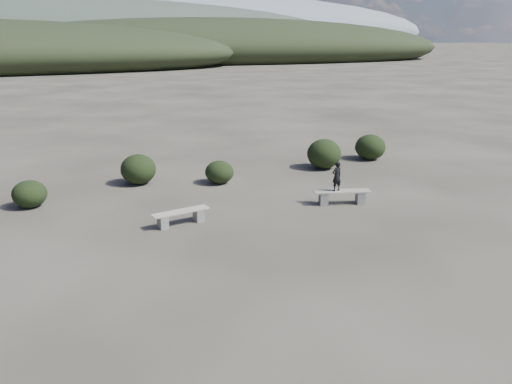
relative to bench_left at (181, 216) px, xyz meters
name	(u,v)px	position (x,y,z in m)	size (l,w,h in m)	color
ground	(290,285)	(1.36, -4.60, -0.26)	(1200.00, 1200.00, 0.00)	#2F2B24
bench_left	(181,216)	(0.00, 0.00, 0.00)	(1.75, 0.68, 0.43)	slate
bench_right	(342,196)	(5.40, -0.08, 0.02)	(1.90, 0.90, 0.47)	slate
seated_person	(337,176)	(5.19, -0.02, 0.69)	(0.36, 0.23, 0.98)	black
shrub_a	(29,194)	(-4.17, 3.39, 0.18)	(1.08, 1.08, 0.89)	black
shrub_b	(138,169)	(-0.46, 4.85, 0.30)	(1.31, 1.31, 1.13)	black
shrub_c	(219,172)	(2.39, 3.81, 0.17)	(1.08, 1.08, 0.87)	black
shrub_d	(324,154)	(7.18, 4.36, 0.36)	(1.43, 1.43, 1.25)	black
shrub_e	(370,147)	(9.92, 5.04, 0.31)	(1.36, 1.36, 1.13)	black
mountain_ridges	(43,29)	(-6.13, 334.46, 10.58)	(500.00, 400.00, 56.00)	black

